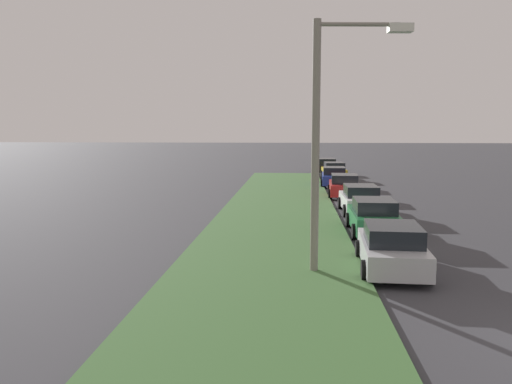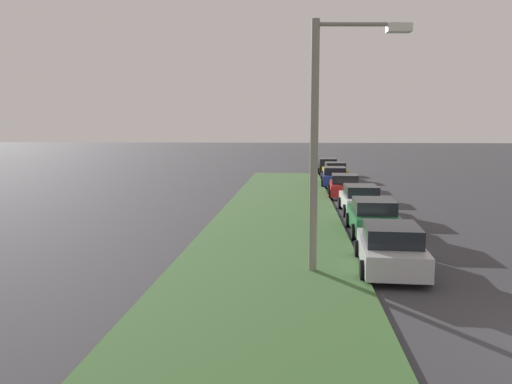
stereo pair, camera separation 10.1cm
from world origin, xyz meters
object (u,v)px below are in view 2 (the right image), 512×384
at_px(parked_car_green, 373,217).
at_px(parked_car_yellow, 335,171).
at_px(streetlight, 326,128).
at_px(parked_car_white, 360,200).
at_px(parked_car_black, 327,166).
at_px(parked_car_blue, 335,177).
at_px(parked_car_silver, 391,248).
at_px(parked_car_red, 344,186).

relative_size(parked_car_green, parked_car_yellow, 0.99).
height_order(parked_car_yellow, streetlight, streetlight).
relative_size(parked_car_yellow, streetlight, 0.58).
distance_m(parked_car_white, parked_car_black, 24.10).
distance_m(parked_car_green, parked_car_black, 29.45).
distance_m(parked_car_blue, streetlight, 24.77).
bearing_deg(streetlight, parked_car_green, -20.54).
height_order(parked_car_silver, parked_car_blue, same).
distance_m(parked_car_silver, parked_car_yellow, 29.55).
relative_size(parked_car_red, parked_car_yellow, 1.00).
bearing_deg(parked_car_silver, parked_car_blue, 3.18).
height_order(parked_car_white, streetlight, streetlight).
relative_size(parked_car_white, parked_car_black, 0.99).
xyz_separation_m(parked_car_silver, parked_car_black, (35.27, -0.10, 0.00)).
height_order(parked_car_green, parked_car_yellow, same).
bearing_deg(parked_car_white, parked_car_silver, 177.30).
relative_size(parked_car_green, parked_car_blue, 0.99).
bearing_deg(streetlight, parked_car_black, -3.45).
relative_size(parked_car_green, parked_car_red, 0.99).
bearing_deg(parked_car_green, streetlight, 160.05).
height_order(parked_car_red, parked_car_blue, same).
distance_m(parked_car_red, streetlight, 18.57).
bearing_deg(parked_car_yellow, streetlight, 173.00).
distance_m(parked_car_blue, parked_car_black, 11.31).
xyz_separation_m(parked_car_green, parked_car_yellow, (23.73, -0.12, 0.00)).
bearing_deg(parked_car_red, parked_car_white, -175.26).
bearing_deg(streetlight, parked_car_white, -11.97).
xyz_separation_m(parked_car_red, streetlight, (-18.07, 2.23, 3.67)).
bearing_deg(parked_car_silver, parked_car_green, 0.26).
relative_size(parked_car_silver, parked_car_red, 1.00).
relative_size(parked_car_blue, streetlight, 0.58).
height_order(parked_car_green, parked_car_white, same).
relative_size(parked_car_silver, parked_car_white, 1.02).
xyz_separation_m(parked_car_red, parked_car_yellow, (11.93, -0.25, 0.00)).
xyz_separation_m(parked_car_silver, parked_car_blue, (23.96, -0.01, 0.00)).
distance_m(parked_car_green, parked_car_blue, 18.14).
relative_size(parked_car_blue, parked_car_black, 1.01).
xyz_separation_m(parked_car_silver, parked_car_green, (5.82, -0.30, 0.00)).
distance_m(parked_car_white, streetlight, 12.43).
bearing_deg(parked_car_black, parked_car_yellow, -178.21).
bearing_deg(parked_car_white, parked_car_blue, 1.21).
bearing_deg(parked_car_blue, parked_car_black, 2.08).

